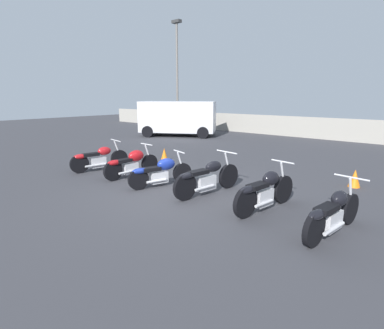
{
  "coord_description": "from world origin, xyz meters",
  "views": [
    {
      "loc": [
        5.19,
        -5.5,
        2.48
      ],
      "look_at": [
        0.0,
        0.56,
        0.65
      ],
      "focal_mm": 28.0,
      "sensor_mm": 36.0,
      "label": 1
    }
  ],
  "objects_px": {
    "motorcycle_slot_3": "(207,178)",
    "motorcycle_slot_4": "(265,191)",
    "traffic_cone_near": "(355,178)",
    "motorcycle_slot_5": "(333,214)",
    "motorcycle_slot_1": "(132,163)",
    "light_pole_left": "(177,67)",
    "parked_van": "(178,117)",
    "motorcycle_slot_0": "(99,159)",
    "traffic_cone_far": "(164,155)",
    "motorcycle_slot_2": "(160,172)"
  },
  "relations": [
    {
      "from": "motorcycle_slot_0",
      "to": "traffic_cone_near",
      "type": "bearing_deg",
      "value": 37.08
    },
    {
      "from": "light_pole_left",
      "to": "motorcycle_slot_5",
      "type": "bearing_deg",
      "value": -37.82
    },
    {
      "from": "motorcycle_slot_4",
      "to": "parked_van",
      "type": "relative_size",
      "value": 0.41
    },
    {
      "from": "parked_van",
      "to": "traffic_cone_near",
      "type": "relative_size",
      "value": 10.16
    },
    {
      "from": "motorcycle_slot_3",
      "to": "motorcycle_slot_1",
      "type": "bearing_deg",
      "value": -168.11
    },
    {
      "from": "motorcycle_slot_3",
      "to": "traffic_cone_far",
      "type": "xyz_separation_m",
      "value": [
        -3.72,
        2.1,
        -0.18
      ]
    },
    {
      "from": "parked_van",
      "to": "traffic_cone_far",
      "type": "relative_size",
      "value": 9.86
    },
    {
      "from": "traffic_cone_far",
      "to": "motorcycle_slot_3",
      "type": "bearing_deg",
      "value": -29.48
    },
    {
      "from": "motorcycle_slot_0",
      "to": "parked_van",
      "type": "distance_m",
      "value": 9.43
    },
    {
      "from": "motorcycle_slot_4",
      "to": "traffic_cone_far",
      "type": "relative_size",
      "value": 4.0
    },
    {
      "from": "motorcycle_slot_4",
      "to": "motorcycle_slot_5",
      "type": "distance_m",
      "value": 1.54
    },
    {
      "from": "motorcycle_slot_1",
      "to": "traffic_cone_far",
      "type": "relative_size",
      "value": 3.9
    },
    {
      "from": "motorcycle_slot_4",
      "to": "motorcycle_slot_5",
      "type": "relative_size",
      "value": 1.01
    },
    {
      "from": "motorcycle_slot_5",
      "to": "parked_van",
      "type": "bearing_deg",
      "value": 152.77
    },
    {
      "from": "traffic_cone_far",
      "to": "motorcycle_slot_2",
      "type": "bearing_deg",
      "value": -46.2
    },
    {
      "from": "motorcycle_slot_0",
      "to": "parked_van",
      "type": "height_order",
      "value": "parked_van"
    },
    {
      "from": "motorcycle_slot_4",
      "to": "traffic_cone_near",
      "type": "bearing_deg",
      "value": 79.98
    },
    {
      "from": "traffic_cone_far",
      "to": "motorcycle_slot_0",
      "type": "bearing_deg",
      "value": -104.88
    },
    {
      "from": "traffic_cone_near",
      "to": "traffic_cone_far",
      "type": "relative_size",
      "value": 0.97
    },
    {
      "from": "motorcycle_slot_3",
      "to": "traffic_cone_near",
      "type": "xyz_separation_m",
      "value": [
        2.74,
        3.18,
        -0.19
      ]
    },
    {
      "from": "traffic_cone_near",
      "to": "parked_van",
      "type": "bearing_deg",
      "value": 156.67
    },
    {
      "from": "light_pole_left",
      "to": "parked_van",
      "type": "xyz_separation_m",
      "value": [
        2.52,
        -2.62,
        -3.33
      ]
    },
    {
      "from": "light_pole_left",
      "to": "motorcycle_slot_1",
      "type": "xyz_separation_m",
      "value": [
        8.21,
        -10.83,
        -4.09
      ]
    },
    {
      "from": "motorcycle_slot_2",
      "to": "traffic_cone_far",
      "type": "relative_size",
      "value": 3.69
    },
    {
      "from": "motorcycle_slot_3",
      "to": "motorcycle_slot_2",
      "type": "bearing_deg",
      "value": -159.97
    },
    {
      "from": "motorcycle_slot_5",
      "to": "traffic_cone_near",
      "type": "xyz_separation_m",
      "value": [
        -0.42,
        3.55,
        -0.16
      ]
    },
    {
      "from": "motorcycle_slot_0",
      "to": "motorcycle_slot_4",
      "type": "distance_m",
      "value": 6.04
    },
    {
      "from": "motorcycle_slot_3",
      "to": "motorcycle_slot_4",
      "type": "relative_size",
      "value": 1.08
    },
    {
      "from": "motorcycle_slot_1",
      "to": "traffic_cone_near",
      "type": "bearing_deg",
      "value": 33.85
    },
    {
      "from": "motorcycle_slot_0",
      "to": "parked_van",
      "type": "bearing_deg",
      "value": 126.96
    },
    {
      "from": "motorcycle_slot_0",
      "to": "traffic_cone_far",
      "type": "distance_m",
      "value": 2.56
    },
    {
      "from": "motorcycle_slot_1",
      "to": "traffic_cone_far",
      "type": "xyz_separation_m",
      "value": [
        -0.87,
        2.27,
        -0.18
      ]
    },
    {
      "from": "motorcycle_slot_0",
      "to": "traffic_cone_far",
      "type": "relative_size",
      "value": 3.93
    },
    {
      "from": "motorcycle_slot_1",
      "to": "parked_van",
      "type": "xyz_separation_m",
      "value": [
        -5.69,
        8.21,
        0.76
      ]
    },
    {
      "from": "motorcycle_slot_2",
      "to": "motorcycle_slot_5",
      "type": "relative_size",
      "value": 0.93
    },
    {
      "from": "traffic_cone_near",
      "to": "motorcycle_slot_2",
      "type": "bearing_deg",
      "value": -140.27
    },
    {
      "from": "motorcycle_slot_5",
      "to": "motorcycle_slot_2",
      "type": "bearing_deg",
      "value": -172.58
    },
    {
      "from": "motorcycle_slot_3",
      "to": "traffic_cone_near",
      "type": "distance_m",
      "value": 4.2
    },
    {
      "from": "motorcycle_slot_5",
      "to": "motorcycle_slot_3",
      "type": "bearing_deg",
      "value": -178.27
    },
    {
      "from": "motorcycle_slot_3",
      "to": "motorcycle_slot_4",
      "type": "distance_m",
      "value": 1.66
    },
    {
      "from": "parked_van",
      "to": "light_pole_left",
      "type": "bearing_deg",
      "value": -167.47
    },
    {
      "from": "motorcycle_slot_4",
      "to": "traffic_cone_far",
      "type": "height_order",
      "value": "motorcycle_slot_4"
    },
    {
      "from": "motorcycle_slot_1",
      "to": "motorcycle_slot_3",
      "type": "distance_m",
      "value": 2.86
    },
    {
      "from": "motorcycle_slot_3",
      "to": "traffic_cone_near",
      "type": "relative_size",
      "value": 4.46
    },
    {
      "from": "light_pole_left",
      "to": "motorcycle_slot_2",
      "type": "height_order",
      "value": "light_pole_left"
    },
    {
      "from": "parked_van",
      "to": "traffic_cone_near",
      "type": "bearing_deg",
      "value": 35.31
    },
    {
      "from": "traffic_cone_near",
      "to": "traffic_cone_far",
      "type": "distance_m",
      "value": 6.55
    },
    {
      "from": "light_pole_left",
      "to": "motorcycle_slot_1",
      "type": "bearing_deg",
      "value": -52.83
    },
    {
      "from": "motorcycle_slot_0",
      "to": "motorcycle_slot_5",
      "type": "height_order",
      "value": "motorcycle_slot_5"
    },
    {
      "from": "motorcycle_slot_1",
      "to": "traffic_cone_near",
      "type": "relative_size",
      "value": 4.02
    }
  ]
}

